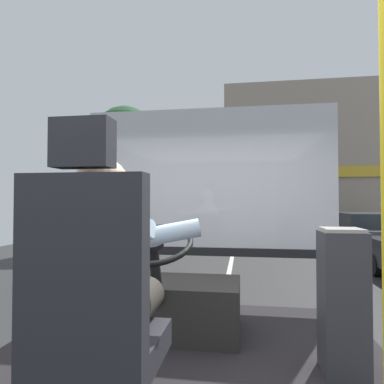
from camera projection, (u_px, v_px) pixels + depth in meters
ground at (232, 259)px, 10.40m from camera, size 18.00×44.00×0.06m
driver_seat at (94, 317)px, 1.31m from camera, size 0.48×0.48×1.32m
bus_driver at (106, 269)px, 1.43m from camera, size 0.77×0.53×0.74m
steering_console at (167, 304)px, 2.56m from camera, size 1.10×0.98×0.85m
fare_box at (343, 301)px, 1.97m from camera, size 0.24×0.25×0.85m
windshield_panel at (207, 198)px, 3.36m from camera, size 2.50×0.08×1.48m
street_tree at (125, 139)px, 13.09m from camera, size 2.43×2.43×5.47m
shop_building at (312, 160)px, 20.74m from camera, size 10.58×4.45×8.60m
parked_car_charcoal at (364, 232)px, 11.48m from camera, size 2.01×3.98×1.37m
parked_car_green at (316, 222)px, 16.68m from camera, size 1.76×4.36×1.42m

